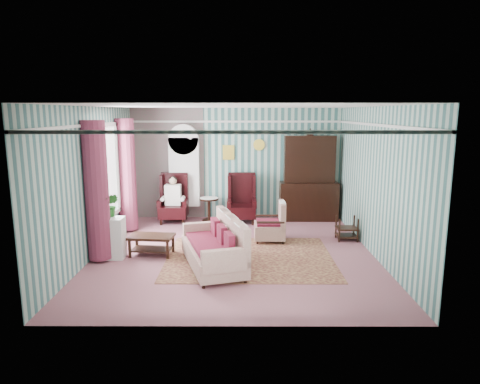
{
  "coord_description": "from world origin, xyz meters",
  "views": [
    {
      "loc": [
        0.14,
        -8.23,
        2.79
      ],
      "look_at": [
        0.11,
        0.6,
        1.14
      ],
      "focal_mm": 32.0,
      "sensor_mm": 36.0,
      "label": 1
    }
  ],
  "objects_px": {
    "wingback_right": "(242,198)",
    "round_side_table": "(209,209)",
    "dresser_hutch": "(309,175)",
    "seated_woman": "(173,200)",
    "wingback_left": "(173,198)",
    "plant_stand": "(110,238)",
    "bookcase": "(185,177)",
    "floral_armchair": "(270,221)",
    "sofa": "(213,240)",
    "coffee_table": "(152,245)",
    "nest_table": "(347,228)"
  },
  "relations": [
    {
      "from": "wingback_left",
      "to": "seated_woman",
      "type": "relative_size",
      "value": 1.06
    },
    {
      "from": "wingback_right",
      "to": "floral_armchair",
      "type": "distance_m",
      "value": 1.74
    },
    {
      "from": "sofa",
      "to": "floral_armchair",
      "type": "distance_m",
      "value": 2.02
    },
    {
      "from": "bookcase",
      "to": "round_side_table",
      "type": "distance_m",
      "value": 1.07
    },
    {
      "from": "sofa",
      "to": "coffee_table",
      "type": "xyz_separation_m",
      "value": [
        -1.26,
        0.72,
        -0.33
      ]
    },
    {
      "from": "wingback_left",
      "to": "floral_armchair",
      "type": "bearing_deg",
      "value": -34.57
    },
    {
      "from": "wingback_left",
      "to": "floral_armchair",
      "type": "height_order",
      "value": "wingback_left"
    },
    {
      "from": "bookcase",
      "to": "plant_stand",
      "type": "xyz_separation_m",
      "value": [
        -1.05,
        -3.14,
        -0.72
      ]
    },
    {
      "from": "wingback_right",
      "to": "plant_stand",
      "type": "distance_m",
      "value": 3.76
    },
    {
      "from": "dresser_hutch",
      "to": "seated_woman",
      "type": "distance_m",
      "value": 3.56
    },
    {
      "from": "sofa",
      "to": "bookcase",
      "type": "bearing_deg",
      "value": -1.88
    },
    {
      "from": "bookcase",
      "to": "floral_armchair",
      "type": "bearing_deg",
      "value": -43.71
    },
    {
      "from": "seated_woman",
      "to": "coffee_table",
      "type": "bearing_deg",
      "value": -90.76
    },
    {
      "from": "seated_woman",
      "to": "plant_stand",
      "type": "xyz_separation_m",
      "value": [
        -0.8,
        -2.75,
        -0.19
      ]
    },
    {
      "from": "dresser_hutch",
      "to": "wingback_left",
      "type": "xyz_separation_m",
      "value": [
        -3.5,
        -0.27,
        -0.55
      ]
    },
    {
      "from": "plant_stand",
      "to": "round_side_table",
      "type": "bearing_deg",
      "value": 59.62
    },
    {
      "from": "wingback_right",
      "to": "sofa",
      "type": "relative_size",
      "value": 0.66
    },
    {
      "from": "sofa",
      "to": "nest_table",
      "type": "bearing_deg",
      "value": -75.06
    },
    {
      "from": "plant_stand",
      "to": "wingback_left",
      "type": "bearing_deg",
      "value": 73.78
    },
    {
      "from": "bookcase",
      "to": "floral_armchair",
      "type": "xyz_separation_m",
      "value": [
        2.11,
        -2.01,
        -0.68
      ]
    },
    {
      "from": "nest_table",
      "to": "round_side_table",
      "type": "bearing_deg",
      "value": 151.8
    },
    {
      "from": "seated_woman",
      "to": "round_side_table",
      "type": "height_order",
      "value": "seated_woman"
    },
    {
      "from": "wingback_right",
      "to": "round_side_table",
      "type": "height_order",
      "value": "wingback_right"
    },
    {
      "from": "round_side_table",
      "to": "nest_table",
      "type": "xyz_separation_m",
      "value": [
        3.17,
        -1.7,
        -0.03
      ]
    },
    {
      "from": "round_side_table",
      "to": "nest_table",
      "type": "distance_m",
      "value": 3.6
    },
    {
      "from": "wingback_right",
      "to": "coffee_table",
      "type": "height_order",
      "value": "wingback_right"
    },
    {
      "from": "sofa",
      "to": "wingback_right",
      "type": "bearing_deg",
      "value": -25.7
    },
    {
      "from": "plant_stand",
      "to": "floral_armchair",
      "type": "xyz_separation_m",
      "value": [
        3.16,
        1.13,
        0.04
      ]
    },
    {
      "from": "bookcase",
      "to": "wingback_left",
      "type": "relative_size",
      "value": 1.79
    },
    {
      "from": "sofa",
      "to": "dresser_hutch",
      "type": "bearing_deg",
      "value": -49.18
    },
    {
      "from": "bookcase",
      "to": "wingback_right",
      "type": "xyz_separation_m",
      "value": [
        1.5,
        -0.39,
        -0.5
      ]
    },
    {
      "from": "round_side_table",
      "to": "sofa",
      "type": "distance_m",
      "value": 3.48
    },
    {
      "from": "wingback_right",
      "to": "round_side_table",
      "type": "bearing_deg",
      "value": 169.99
    },
    {
      "from": "wingback_left",
      "to": "wingback_right",
      "type": "relative_size",
      "value": 1.0
    },
    {
      "from": "dresser_hutch",
      "to": "coffee_table",
      "type": "relative_size",
      "value": 2.75
    },
    {
      "from": "coffee_table",
      "to": "seated_woman",
      "type": "bearing_deg",
      "value": 89.24
    },
    {
      "from": "round_side_table",
      "to": "wingback_left",
      "type": "bearing_deg",
      "value": -170.54
    },
    {
      "from": "wingback_right",
      "to": "sofa",
      "type": "xyz_separation_m",
      "value": [
        -0.52,
        -3.3,
        -0.09
      ]
    },
    {
      "from": "wingback_left",
      "to": "dresser_hutch",
      "type": "bearing_deg",
      "value": 4.41
    },
    {
      "from": "seated_woman",
      "to": "round_side_table",
      "type": "distance_m",
      "value": 0.96
    },
    {
      "from": "round_side_table",
      "to": "sofa",
      "type": "bearing_deg",
      "value": -84.58
    },
    {
      "from": "nest_table",
      "to": "dresser_hutch",
      "type": "bearing_deg",
      "value": 107.39
    },
    {
      "from": "bookcase",
      "to": "sofa",
      "type": "relative_size",
      "value": 1.18
    },
    {
      "from": "wingback_right",
      "to": "round_side_table",
      "type": "relative_size",
      "value": 2.08
    },
    {
      "from": "plant_stand",
      "to": "sofa",
      "type": "height_order",
      "value": "sofa"
    },
    {
      "from": "dresser_hutch",
      "to": "bookcase",
      "type": "bearing_deg",
      "value": 177.89
    },
    {
      "from": "dresser_hutch",
      "to": "round_side_table",
      "type": "distance_m",
      "value": 2.75
    },
    {
      "from": "plant_stand",
      "to": "coffee_table",
      "type": "bearing_deg",
      "value": 12.71
    },
    {
      "from": "bookcase",
      "to": "seated_woman",
      "type": "height_order",
      "value": "bookcase"
    },
    {
      "from": "floral_armchair",
      "to": "wingback_left",
      "type": "bearing_deg",
      "value": 55.61
    }
  ]
}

